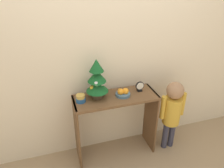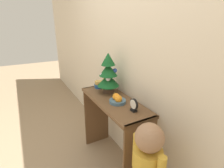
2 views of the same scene
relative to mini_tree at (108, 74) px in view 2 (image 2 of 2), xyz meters
The scene contains 8 objects.
ground_plane 1.07m from the mini_tree, 48.14° to the right, with size 12.00×12.00×0.00m, color #997F60.
back_wall 0.35m from the mini_tree, 43.46° to the left, with size 7.00×0.05×2.50m, color beige.
console_table 0.48m from the mini_tree, 11.30° to the right, with size 0.93×0.36×0.81m.
mini_tree is the anchor object (origin of this frame).
fruit_bowl 0.33m from the mini_tree, ahead, with size 0.16×0.16×0.09m.
singing_bowl 0.26m from the mini_tree, behind, with size 0.10×0.10×0.08m.
desk_clock 0.52m from the mini_tree, ahead, with size 0.10×0.04×0.12m.
child_figure 0.98m from the mini_tree, ahead, with size 0.32×0.20×0.92m.
Camera 2 is at (1.40, -0.61, 1.55)m, focal length 28.00 mm.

